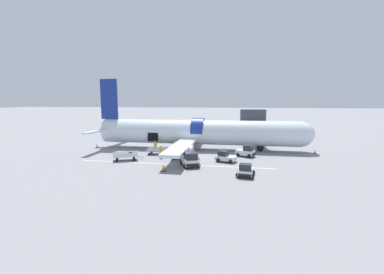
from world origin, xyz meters
TOP-DOWN VIEW (x-y plane):
  - ground_plane at (0.00, 0.00)m, footprint 500.00×500.00m
  - apron_marking_line at (-2.12, -5.06)m, footprint 25.52×0.49m
  - jet_bridge_stub at (8.40, 11.44)m, footprint 4.15×9.84m
  - airplane at (-0.91, 5.49)m, footprint 36.45×28.23m
  - baggage_tug_lead at (0.15, -5.67)m, footprint 2.81×3.45m
  - baggage_tug_mid at (6.67, -8.94)m, footprint 2.13×2.50m
  - baggage_tug_rear at (7.14, 1.11)m, footprint 2.95×2.50m
  - baggage_tug_spare at (4.31, -2.58)m, footprint 2.91×2.42m
  - baggage_cart_loading at (-5.90, 0.56)m, footprint 3.78×2.32m
  - baggage_cart_queued at (-8.92, -3.95)m, footprint 4.10×2.81m
  - ground_crew_loader_a at (-7.00, 2.92)m, footprint 0.61×0.50m
  - ground_crew_loader_b at (-4.68, -1.89)m, footprint 0.47×0.61m
  - ground_crew_driver at (-3.24, 0.48)m, footprint 0.55×0.55m
  - ground_crew_supervisor at (-3.53, 2.10)m, footprint 0.58×0.58m
  - safety_cone_nose at (17.65, 5.11)m, footprint 0.45×0.45m
  - safety_cone_engine_left at (-2.52, -8.27)m, footprint 0.65×0.65m
  - safety_cone_wingtip at (0.57, -2.03)m, footprint 0.64×0.64m
  - safety_cone_tail at (-17.58, 3.80)m, footprint 0.56×0.56m

SIDE VIEW (x-z plane):
  - ground_plane at x=0.00m, z-range 0.00..0.00m
  - apron_marking_line at x=-2.12m, z-range 0.00..0.01m
  - safety_cone_nose at x=17.65m, z-range -0.02..0.54m
  - safety_cone_tail at x=-17.58m, z-range -0.02..0.68m
  - safety_cone_wingtip at x=0.57m, z-range -0.02..0.74m
  - safety_cone_engine_left at x=-2.52m, z-range -0.02..0.76m
  - baggage_cart_loading at x=-5.90m, z-range 0.01..1.05m
  - baggage_cart_queued at x=-8.92m, z-range -0.01..1.14m
  - baggage_tug_mid at x=6.67m, z-range -0.11..1.34m
  - baggage_tug_spare at x=4.31m, z-range -0.11..1.35m
  - baggage_tug_rear at x=7.14m, z-range -0.13..1.56m
  - baggage_tug_lead at x=0.15m, z-range -0.13..1.66m
  - ground_crew_driver at x=-3.24m, z-range 0.05..1.79m
  - ground_crew_loader_a at x=-7.00m, z-range 0.05..1.79m
  - ground_crew_loader_b at x=-4.68m, z-range 0.05..1.79m
  - ground_crew_supervisor at x=-3.53m, z-range 0.05..1.87m
  - airplane at x=-0.91m, z-range -3.02..8.61m
  - jet_bridge_stub at x=8.40m, z-range 1.32..7.86m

